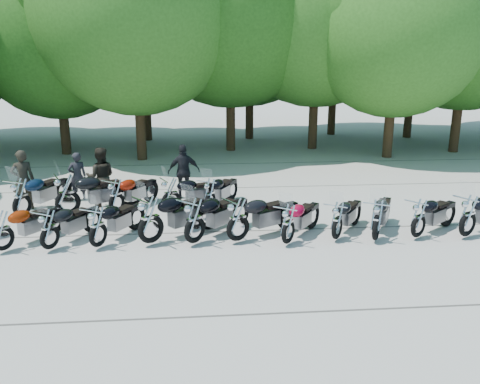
{
  "coord_description": "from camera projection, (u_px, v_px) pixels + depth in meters",
  "views": [
    {
      "loc": [
        -1.1,
        -11.38,
        4.71
      ],
      "look_at": [
        0.0,
        1.5,
        1.1
      ],
      "focal_mm": 38.0,
      "sensor_mm": 36.0,
      "label": 1
    }
  ],
  "objects": [
    {
      "name": "ground",
      "position": [
        245.0,
        252.0,
        12.27
      ],
      "size": [
        90.0,
        90.0,
        0.0
      ],
      "primitive_type": "plane",
      "color": "#A29B93",
      "rests_on": "ground"
    },
    {
      "name": "tree_2",
      "position": [
        56.0,
        37.0,
        22.57
      ],
      "size": [
        7.31,
        7.31,
        8.97
      ],
      "color": "#3A2614",
      "rests_on": "ground"
    },
    {
      "name": "tree_3",
      "position": [
        134.0,
        10.0,
        21.07
      ],
      "size": [
        8.7,
        8.7,
        10.67
      ],
      "color": "#3A2614",
      "rests_on": "ground"
    },
    {
      "name": "tree_4",
      "position": [
        230.0,
        7.0,
        23.1
      ],
      "size": [
        9.13,
        9.13,
        11.2
      ],
      "color": "#3A2614",
      "rests_on": "ground"
    },
    {
      "name": "tree_5",
      "position": [
        317.0,
        9.0,
        23.56
      ],
      "size": [
        9.04,
        9.04,
        11.1
      ],
      "color": "#3A2614",
      "rests_on": "ground"
    },
    {
      "name": "tree_6",
      "position": [
        397.0,
        24.0,
        21.71
      ],
      "size": [
        8.0,
        8.0,
        9.82
      ],
      "color": "#3A2614",
      "rests_on": "ground"
    },
    {
      "name": "tree_7",
      "position": [
        469.0,
        12.0,
        22.78
      ],
      "size": [
        8.79,
        8.79,
        10.79
      ],
      "color": "#3A2614",
      "rests_on": "ground"
    },
    {
      "name": "tree_10",
      "position": [
        56.0,
        32.0,
        26.36
      ],
      "size": [
        7.78,
        7.78,
        9.55
      ],
      "color": "#3A2614",
      "rests_on": "ground"
    },
    {
      "name": "tree_11",
      "position": [
        143.0,
        35.0,
        26.25
      ],
      "size": [
        7.56,
        7.56,
        9.28
      ],
      "color": "#3A2614",
      "rests_on": "ground"
    },
    {
      "name": "tree_12",
      "position": [
        250.0,
        31.0,
        26.69
      ],
      "size": [
        7.88,
        7.88,
        9.67
      ],
      "color": "#3A2614",
      "rests_on": "ground"
    },
    {
      "name": "tree_13",
      "position": [
        336.0,
        26.0,
        27.97
      ],
      "size": [
        8.31,
        8.31,
        10.2
      ],
      "color": "#3A2614",
      "rests_on": "ground"
    },
    {
      "name": "tree_14",
      "position": [
        416.0,
        29.0,
        27.03
      ],
      "size": [
        8.02,
        8.02,
        9.84
      ],
      "color": "#3A2614",
      "rests_on": "ground"
    },
    {
      "name": "motorcycle_0",
      "position": [
        2.0,
        229.0,
        12.12
      ],
      "size": [
        1.71,
        2.06,
        1.17
      ],
      "primitive_type": null,
      "rotation": [
        0.0,
        0.0,
        2.53
      ],
      "color": "maroon",
      "rests_on": "ground"
    },
    {
      "name": "motorcycle_1",
      "position": [
        49.0,
        228.0,
        12.2
      ],
      "size": [
        1.6,
        2.1,
        1.17
      ],
      "primitive_type": null,
      "rotation": [
        0.0,
        0.0,
        2.6
      ],
      "color": "black",
      "rests_on": "ground"
    },
    {
      "name": "motorcycle_2",
      "position": [
        97.0,
        226.0,
        12.34
      ],
      "size": [
        1.62,
        2.17,
        1.21
      ],
      "primitive_type": null,
      "rotation": [
        0.0,
        0.0,
        2.62
      ],
      "color": "black",
      "rests_on": "ground"
    },
    {
      "name": "motorcycle_3",
      "position": [
        150.0,
        218.0,
        12.52
      ],
      "size": [
        2.48,
        2.15,
        1.43
      ],
      "primitive_type": null,
      "rotation": [
        0.0,
        0.0,
        2.22
      ],
      "color": "black",
      "rests_on": "ground"
    },
    {
      "name": "motorcycle_4",
      "position": [
        194.0,
        219.0,
        12.55
      ],
      "size": [
        2.2,
        2.24,
        1.36
      ],
      "primitive_type": null,
      "rotation": [
        0.0,
        0.0,
        2.37
      ],
      "color": "black",
      "rests_on": "ground"
    },
    {
      "name": "motorcycle_5",
      "position": [
        238.0,
        218.0,
        12.69
      ],
      "size": [
        2.39,
        1.82,
        1.33
      ],
      "primitive_type": null,
      "rotation": [
        0.0,
        0.0,
        2.11
      ],
      "color": "black",
      "rests_on": "ground"
    },
    {
      "name": "motorcycle_6",
      "position": [
        288.0,
        223.0,
        12.55
      ],
      "size": [
        1.76,
        2.08,
        1.19
      ],
      "primitive_type": null,
      "rotation": [
        0.0,
        0.0,
        2.51
      ],
      "color": "maroon",
      "rests_on": "ground"
    },
    {
      "name": "motorcycle_7",
      "position": [
        337.0,
        219.0,
        12.86
      ],
      "size": [
        1.68,
        2.02,
        1.15
      ],
      "primitive_type": null,
      "rotation": [
        0.0,
        0.0,
        2.53
      ],
      "color": "black",
      "rests_on": "ground"
    },
    {
      "name": "motorcycle_8",
      "position": [
        377.0,
        219.0,
        12.78
      ],
      "size": [
        1.64,
        2.25,
        1.24
      ],
      "primitive_type": null,
      "rotation": [
        0.0,
        0.0,
        2.64
      ],
      "color": "black",
      "rests_on": "ground"
    },
    {
      "name": "motorcycle_9",
      "position": [
        419.0,
        217.0,
        12.97
      ],
      "size": [
        2.1,
        1.78,
        1.2
      ],
      "primitive_type": null,
      "rotation": [
        0.0,
        0.0,
        2.2
      ],
      "color": "black",
      "rests_on": "ground"
    },
    {
      "name": "motorcycle_10",
      "position": [
        469.0,
        215.0,
        13.01
      ],
      "size": [
        2.34,
        1.77,
        1.3
      ],
      "primitive_type": null,
      "rotation": [
        0.0,
        0.0,
        2.1
      ],
      "color": "black",
      "rests_on": "ground"
    },
    {
      "name": "motorcycle_11",
      "position": [
        21.0,
        196.0,
        14.56
      ],
      "size": [
        1.71,
        2.44,
        1.34
      ],
      "primitive_type": null,
      "rotation": [
        0.0,
        0.0,
        2.67
      ],
      "color": "black",
      "rests_on": "ground"
    },
    {
      "name": "motorcycle_12",
      "position": [
        67.0,
        193.0,
        14.72
      ],
      "size": [
        2.63,
        1.75,
        1.44
      ],
      "primitive_type": null,
      "rotation": [
        0.0,
        0.0,
        1.99
      ],
      "color": "black",
      "rests_on": "ground"
    },
    {
      "name": "motorcycle_13",
      "position": [
        116.0,
        195.0,
        14.93
      ],
      "size": [
        1.77,
        2.17,
        1.23
      ],
      "primitive_type": null,
      "rotation": [
        0.0,
        0.0,
        2.54
      ],
      "color": "maroon",
      "rests_on": "ground"
    },
    {
      "name": "motorcycle_14",
      "position": [
        171.0,
        193.0,
        15.1
      ],
      "size": [
        2.23,
        1.46,
        1.21
      ],
      "primitive_type": null,
      "rotation": [
        0.0,
        0.0,
        1.98
      ],
      "color": "black",
      "rests_on": "ground"
    },
    {
      "name": "motorcycle_15",
      "position": [
        210.0,
        194.0,
        15.08
      ],
      "size": [
        1.58,
        2.14,
        1.19
      ],
      "primitive_type": null,
      "rotation": [
        0.0,
        0.0,
        2.63
      ],
      "color": "black",
      "rests_on": "ground"
    },
    {
      "name": "rider_0",
      "position": [
        23.0,
        180.0,
        15.38
      ],
      "size": [
        0.8,
        0.68,
        1.85
      ],
      "primitive_type": "imported",
      "rotation": [
        0.0,
        0.0,
        3.57
      ],
      "color": "black",
      "rests_on": "ground"
    },
    {
      "name": "rider_1",
      "position": [
        101.0,
        177.0,
        15.74
      ],
      "size": [
        0.96,
        0.78,
        1.85
      ],
      "primitive_type": "imported",
      "rotation": [
        0.0,
        0.0,
        3.23
      ],
      "color": "black",
      "rests_on": "ground"
    },
    {
      "name": "rider_2",
      "position": [
        184.0,
        172.0,
        16.57
      ],
      "size": [
        1.11,
        0.6,
        1.79
      ],
      "primitive_type": "imported",
      "rotation": [
        0.0,
        0.0,
        3.3
      ],
      "color": "black",
      "rests_on": "ground"
    },
    {
      "name": "rider_3",
      "position": [
        77.0,
        176.0,
        16.36
      ],
      "size": [
        0.68,
        0.58,
        1.58
      ],
      "primitive_type": "imported",
      "rotation": [
        0.0,
        0.0,
        3.55
      ],
      "color": "black",
      "rests_on": "ground"
    }
  ]
}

